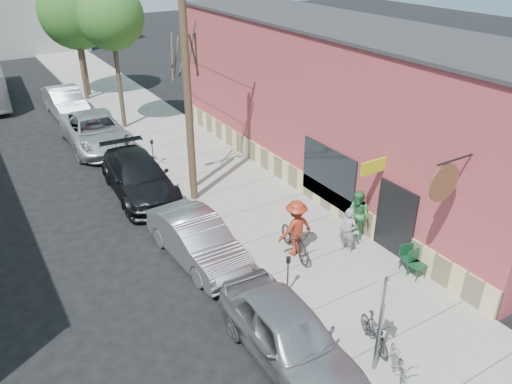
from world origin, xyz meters
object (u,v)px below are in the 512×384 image
patron_green (358,215)px  car_1 (197,240)px  tree_leafy_far (76,11)px  parking_meter_near (288,269)px  patio_chair_b (410,259)px  car_4 (66,102)px  cyclist (296,228)px  tree_bare (189,132)px  patio_chair_a (417,265)px  sign_post (381,316)px  tree_leafy_mid (111,17)px  utility_pole_near (185,69)px  car_3 (95,131)px  car_0 (288,335)px  parked_bike_b (400,365)px  parking_meter_far (152,148)px  car_2 (139,177)px  parked_bike_a (375,331)px  patron_grey (348,231)px

patron_green → car_1: 5.59m
tree_leafy_far → parking_meter_near: bearing=-91.3°
patio_chair_b → car_4: 22.71m
cyclist → car_4: size_ratio=0.40×
tree_bare → cyclist: (0.82, -6.29, -1.51)m
patio_chair_a → cyclist: size_ratio=0.44×
tree_leafy_far → patio_chair_b: (3.36, -25.17, -4.87)m
patio_chair_a → car_4: (-5.46, 22.39, 0.23)m
patron_green → cyclist: 2.45m
sign_post → tree_leafy_mid: bearing=88.7°
tree_leafy_mid → patron_green: bearing=-78.2°
patio_chair_a → utility_pole_near: bearing=112.1°
patio_chair_b → car_3: 16.95m
sign_post → patio_chair_a: 4.47m
patio_chair_a → car_0: (-5.30, -0.59, 0.23)m
tree_leafy_far → parked_bike_b: tree_leafy_far is taller
parking_meter_far → tree_leafy_far: tree_leafy_far is taller
tree_leafy_far → car_2: (-2.00, -15.33, -4.66)m
parked_bike_a → car_2: 11.87m
sign_post → parking_meter_near: bearing=91.6°
utility_pole_near → parked_bike_a: (0.51, -9.89, -4.81)m
patron_green → patron_grey: bearing=-68.2°
tree_leafy_far → patio_chair_b: tree_leafy_far is taller
car_4 → parking_meter_far: bearing=-81.9°
patio_chair_b → sign_post: bearing=-127.9°
car_3 → patron_green: bearing=-67.6°
parked_bike_b → car_4: (-2.01, 24.99, 0.26)m
cyclist → parked_bike_a: size_ratio=1.32×
parked_bike_a → patron_grey: bearing=75.1°
parked_bike_a → utility_pole_near: bearing=109.5°
parking_meter_near → patio_chair_b: size_ratio=1.41×
patron_green → car_4: 20.40m
patio_chair_b → car_3: size_ratio=0.15×
tree_leafy_mid → cyclist: 15.94m
sign_post → parking_meter_far: (-0.10, 14.47, -0.85)m
tree_leafy_mid → parked_bike_b: size_ratio=4.80×
tree_leafy_mid → tree_leafy_far: tree_leafy_far is taller
utility_pole_near → patio_chair_a: size_ratio=11.36×
patio_chair_b → tree_bare: bearing=129.8°
utility_pole_near → car_3: 9.37m
tree_leafy_far → patron_green: size_ratio=4.29×
tree_bare → car_3: bearing=106.1°
tree_bare → patio_chair_a: tree_bare is taller
parking_meter_near → patio_chair_b: (3.91, -1.14, -0.39)m
sign_post → parked_bike_a: sign_post is taller
parked_bike_a → car_3: bearing=113.4°
parking_meter_far → utility_pole_near: size_ratio=0.12×
car_2 → car_1: bearing=-86.4°
patio_chair_b → patron_green: patron_green is taller
parked_bike_b → parked_bike_a: bearing=110.7°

